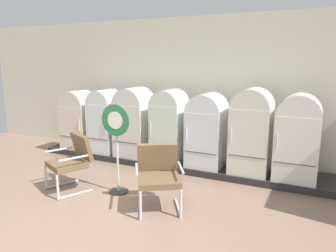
{
  "coord_description": "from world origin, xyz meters",
  "views": [
    {
      "loc": [
        2.71,
        -2.88,
        2.18
      ],
      "look_at": [
        0.0,
        2.75,
        0.89
      ],
      "focal_mm": 34.13,
      "sensor_mm": 36.0,
      "label": 1
    }
  ],
  "objects_px": {
    "refrigerator_2": "(134,120)",
    "refrigerator_5": "(251,129)",
    "refrigerator_6": "(298,136)",
    "refrigerator_3": "(169,124)",
    "refrigerator_0": "(78,118)",
    "sign_stand": "(117,148)",
    "armchair_right": "(158,173)",
    "refrigerator_4": "(207,128)",
    "refrigerator_1": "(105,119)",
    "armchair_left": "(72,159)"
  },
  "relations": [
    {
      "from": "refrigerator_3",
      "to": "refrigerator_2",
      "type": "bearing_deg",
      "value": 178.63
    },
    {
      "from": "refrigerator_0",
      "to": "refrigerator_3",
      "type": "height_order",
      "value": "refrigerator_3"
    },
    {
      "from": "refrigerator_5",
      "to": "refrigerator_0",
      "type": "bearing_deg",
      "value": -179.54
    },
    {
      "from": "refrigerator_0",
      "to": "refrigerator_6",
      "type": "relative_size",
      "value": 0.9
    },
    {
      "from": "refrigerator_4",
      "to": "armchair_right",
      "type": "height_order",
      "value": "refrigerator_4"
    },
    {
      "from": "refrigerator_3",
      "to": "sign_stand",
      "type": "distance_m",
      "value": 1.64
    },
    {
      "from": "refrigerator_0",
      "to": "armchair_left",
      "type": "bearing_deg",
      "value": -51.91
    },
    {
      "from": "refrigerator_3",
      "to": "refrigerator_5",
      "type": "distance_m",
      "value": 1.66
    },
    {
      "from": "refrigerator_6",
      "to": "sign_stand",
      "type": "xyz_separation_m",
      "value": [
        -2.64,
        -1.59,
        -0.13
      ]
    },
    {
      "from": "refrigerator_6",
      "to": "refrigerator_0",
      "type": "bearing_deg",
      "value": 179.98
    },
    {
      "from": "refrigerator_1",
      "to": "refrigerator_4",
      "type": "xyz_separation_m",
      "value": [
        2.4,
        0.04,
        0.0
      ]
    },
    {
      "from": "refrigerator_4",
      "to": "refrigerator_2",
      "type": "bearing_deg",
      "value": -179.93
    },
    {
      "from": "refrigerator_0",
      "to": "armchair_right",
      "type": "relative_size",
      "value": 1.42
    },
    {
      "from": "refrigerator_3",
      "to": "refrigerator_4",
      "type": "bearing_deg",
      "value": 1.62
    },
    {
      "from": "refrigerator_0",
      "to": "sign_stand",
      "type": "relative_size",
      "value": 0.91
    },
    {
      "from": "refrigerator_5",
      "to": "armchair_right",
      "type": "distance_m",
      "value": 2.1
    },
    {
      "from": "refrigerator_4",
      "to": "sign_stand",
      "type": "bearing_deg",
      "value": -120.82
    },
    {
      "from": "armchair_left",
      "to": "sign_stand",
      "type": "xyz_separation_m",
      "value": [
        0.78,
        0.21,
        0.24
      ]
    },
    {
      "from": "refrigerator_2",
      "to": "armchair_left",
      "type": "bearing_deg",
      "value": -93.16
    },
    {
      "from": "refrigerator_0",
      "to": "refrigerator_4",
      "type": "xyz_separation_m",
      "value": [
        3.17,
        0.05,
        0.04
      ]
    },
    {
      "from": "refrigerator_5",
      "to": "refrigerator_6",
      "type": "xyz_separation_m",
      "value": [
        0.79,
        -0.03,
        -0.04
      ]
    },
    {
      "from": "refrigerator_6",
      "to": "sign_stand",
      "type": "bearing_deg",
      "value": -148.87
    },
    {
      "from": "refrigerator_5",
      "to": "sign_stand",
      "type": "relative_size",
      "value": 1.05
    },
    {
      "from": "refrigerator_1",
      "to": "armchair_left",
      "type": "distance_m",
      "value": 1.95
    },
    {
      "from": "refrigerator_1",
      "to": "refrigerator_3",
      "type": "bearing_deg",
      "value": 0.53
    },
    {
      "from": "refrigerator_1",
      "to": "armchair_left",
      "type": "relative_size",
      "value": 1.48
    },
    {
      "from": "refrigerator_1",
      "to": "refrigerator_4",
      "type": "bearing_deg",
      "value": 0.89
    },
    {
      "from": "refrigerator_3",
      "to": "refrigerator_1",
      "type": "bearing_deg",
      "value": -179.47
    },
    {
      "from": "refrigerator_2",
      "to": "armchair_left",
      "type": "xyz_separation_m",
      "value": [
        -0.1,
        -1.85,
        -0.36
      ]
    },
    {
      "from": "sign_stand",
      "to": "refrigerator_3",
      "type": "bearing_deg",
      "value": 83.61
    },
    {
      "from": "refrigerator_1",
      "to": "refrigerator_6",
      "type": "bearing_deg",
      "value": -0.2
    },
    {
      "from": "refrigerator_3",
      "to": "refrigerator_5",
      "type": "xyz_separation_m",
      "value": [
        1.66,
        0.01,
        0.04
      ]
    },
    {
      "from": "refrigerator_4",
      "to": "refrigerator_5",
      "type": "bearing_deg",
      "value": -1.15
    },
    {
      "from": "refrigerator_3",
      "to": "armchair_left",
      "type": "relative_size",
      "value": 1.55
    },
    {
      "from": "refrigerator_0",
      "to": "sign_stand",
      "type": "xyz_separation_m",
      "value": [
        2.19,
        -1.59,
        -0.05
      ]
    },
    {
      "from": "refrigerator_0",
      "to": "armchair_right",
      "type": "height_order",
      "value": "refrigerator_0"
    },
    {
      "from": "refrigerator_6",
      "to": "refrigerator_3",
      "type": "bearing_deg",
      "value": 179.33
    },
    {
      "from": "refrigerator_3",
      "to": "refrigerator_5",
      "type": "height_order",
      "value": "refrigerator_5"
    },
    {
      "from": "refrigerator_1",
      "to": "refrigerator_2",
      "type": "relative_size",
      "value": 0.95
    },
    {
      "from": "refrigerator_2",
      "to": "refrigerator_5",
      "type": "distance_m",
      "value": 2.52
    },
    {
      "from": "refrigerator_4",
      "to": "sign_stand",
      "type": "relative_size",
      "value": 0.96
    },
    {
      "from": "armchair_right",
      "to": "refrigerator_1",
      "type": "bearing_deg",
      "value": 141.84
    },
    {
      "from": "refrigerator_0",
      "to": "sign_stand",
      "type": "height_order",
      "value": "sign_stand"
    },
    {
      "from": "refrigerator_1",
      "to": "armchair_right",
      "type": "bearing_deg",
      "value": -38.16
    },
    {
      "from": "refrigerator_2",
      "to": "refrigerator_5",
      "type": "height_order",
      "value": "refrigerator_5"
    },
    {
      "from": "armchair_left",
      "to": "refrigerator_6",
      "type": "bearing_deg",
      "value": 27.76
    },
    {
      "from": "refrigerator_0",
      "to": "refrigerator_1",
      "type": "relative_size",
      "value": 0.96
    },
    {
      "from": "refrigerator_6",
      "to": "armchair_right",
      "type": "relative_size",
      "value": 1.57
    },
    {
      "from": "refrigerator_0",
      "to": "refrigerator_5",
      "type": "xyz_separation_m",
      "value": [
        4.03,
        0.03,
        0.12
      ]
    },
    {
      "from": "armchair_right",
      "to": "refrigerator_4",
      "type": "bearing_deg",
      "value": 86.42
    }
  ]
}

